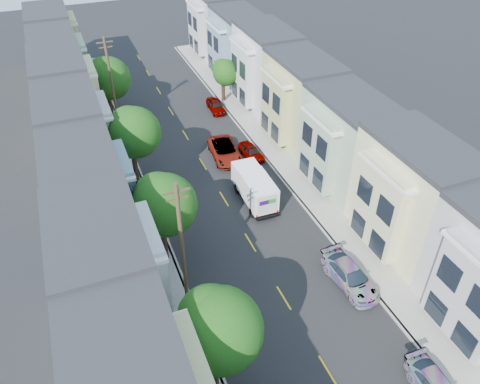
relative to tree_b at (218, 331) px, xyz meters
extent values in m
plane|color=black|center=(6.30, 4.55, -5.24)|extent=(160.00, 160.00, 0.00)
cube|color=black|center=(6.30, 19.55, -5.23)|extent=(12.00, 70.00, 0.02)
cube|color=gray|center=(0.25, 19.55, -5.16)|extent=(0.30, 70.00, 0.15)
cube|color=gray|center=(12.35, 19.55, -5.16)|extent=(0.30, 70.00, 0.15)
cube|color=gray|center=(-1.05, 19.55, -5.16)|extent=(2.60, 70.00, 0.15)
cube|color=gray|center=(13.65, 19.55, -5.16)|extent=(2.60, 70.00, 0.15)
cube|color=gold|center=(6.30, 19.55, -5.24)|extent=(0.12, 70.00, 0.01)
cube|color=#96AC8F|center=(-4.85, 19.55, -5.24)|extent=(5.00, 70.00, 8.50)
cube|color=#96AC8F|center=(17.45, 19.55, -5.24)|extent=(5.00, 70.00, 8.50)
cylinder|color=black|center=(-0.30, 0.00, -3.41)|extent=(0.44, 0.44, 3.65)
sphere|color=#295719|center=(0.00, 0.00, 0.02)|extent=(4.62, 4.62, 4.62)
cylinder|color=black|center=(-0.30, 11.20, -3.46)|extent=(0.44, 0.44, 3.56)
sphere|color=#295719|center=(0.00, 11.20, -0.09)|extent=(4.55, 4.55, 4.55)
cylinder|color=black|center=(-0.30, 21.34, -3.28)|extent=(0.44, 0.44, 3.91)
sphere|color=#295719|center=(0.00, 21.34, 0.24)|extent=(4.49, 4.49, 4.49)
cylinder|color=black|center=(-0.30, 35.68, -3.77)|extent=(0.44, 0.44, 2.93)
sphere|color=#295719|center=(0.00, 35.68, -0.66)|extent=(4.70, 4.70, 4.70)
cylinder|color=black|center=(12.90, 34.72, -4.00)|extent=(0.44, 0.44, 2.49)
sphere|color=#295719|center=(13.20, 34.72, -1.67)|extent=(3.10, 3.10, 3.10)
cylinder|color=#42301E|center=(0.00, 6.55, -0.24)|extent=(0.26, 0.26, 10.00)
cube|color=#42301E|center=(0.00, 6.55, 4.36)|extent=(1.60, 0.12, 0.12)
cylinder|color=#42301E|center=(0.00, 32.55, -0.24)|extent=(0.26, 0.26, 10.00)
cube|color=#42301E|center=(0.00, 32.55, 4.36)|extent=(1.60, 0.12, 0.12)
cube|color=white|center=(8.67, 14.49, -3.55)|extent=(2.17, 3.89, 2.13)
cube|color=white|center=(8.67, 17.34, -3.64)|extent=(2.17, 1.81, 1.96)
cube|color=black|center=(8.67, 15.31, -4.72)|extent=(2.00, 5.59, 0.22)
cube|color=#2D0A51|center=(8.36, 12.55, -3.30)|extent=(0.81, 0.04, 0.40)
cube|color=#198C1E|center=(9.08, 12.55, -3.30)|extent=(0.63, 0.04, 0.40)
cylinder|color=black|center=(7.70, 13.43, -4.83)|extent=(0.25, 0.81, 0.81)
cylinder|color=black|center=(9.65, 13.43, -4.83)|extent=(0.25, 0.81, 0.81)
cylinder|color=black|center=(7.70, 17.07, -4.83)|extent=(0.25, 0.81, 0.81)
cylinder|color=black|center=(9.65, 17.07, -4.83)|extent=(0.25, 0.81, 0.81)
imported|color=black|center=(8.71, 22.86, -4.47)|extent=(3.03, 5.72, 1.53)
imported|color=gray|center=(1.40, 3.73, -4.51)|extent=(2.08, 4.61, 1.45)
imported|color=black|center=(1.40, 17.28, -4.62)|extent=(1.54, 3.83, 1.23)
imported|color=silver|center=(11.20, 4.04, -4.49)|extent=(2.43, 5.12, 1.50)
imported|color=black|center=(11.20, 21.97, -4.62)|extent=(1.83, 3.92, 1.23)
imported|color=black|center=(11.20, 32.68, -4.59)|extent=(1.69, 4.06, 1.30)
camera|label=1|loc=(-4.42, -14.17, 20.11)|focal=35.00mm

